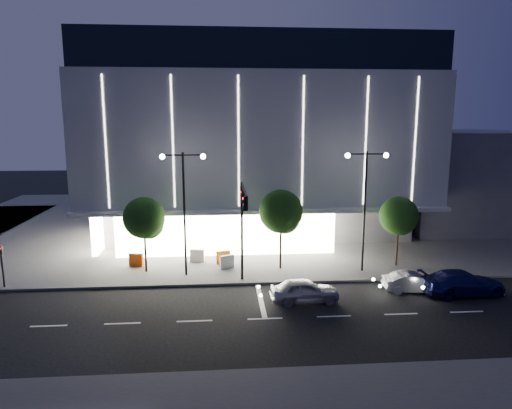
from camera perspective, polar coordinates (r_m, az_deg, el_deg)
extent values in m
plane|color=black|center=(28.12, -3.33, -12.93)|extent=(160.00, 160.00, 0.00)
cube|color=#474747|center=(51.31, 1.68, -2.00)|extent=(70.00, 40.00, 0.15)
cube|color=#4C4C51|center=(50.75, -0.55, 0.09)|extent=(28.00, 21.00, 4.00)
cube|color=#97989D|center=(47.95, -0.40, 8.50)|extent=(30.00, 25.00, 11.00)
cube|color=black|center=(48.22, -0.41, 16.84)|extent=(29.40, 24.50, 3.00)
cube|color=white|center=(37.64, -3.71, -3.63)|extent=(18.00, 0.40, 3.60)
cube|color=white|center=(44.03, -18.02, -2.05)|extent=(0.40, 10.00, 3.60)
cube|color=#97989D|center=(36.36, 1.00, -0.72)|extent=(30.00, 2.00, 0.30)
cube|color=white|center=(35.49, 1.07, 7.80)|extent=(24.00, 0.06, 10.00)
cube|color=#4C4C51|center=(56.72, 23.35, 3.39)|extent=(16.00, 20.00, 10.00)
cylinder|color=black|center=(31.58, -1.77, -3.56)|extent=(0.18, 0.18, 7.00)
cylinder|color=black|center=(28.05, -1.52, 1.95)|extent=(0.14, 5.80, 0.14)
cube|color=black|center=(28.83, -1.59, 0.97)|extent=(0.28, 0.18, 0.85)
cube|color=black|center=(26.47, -1.32, 0.12)|extent=(0.28, 0.18, 0.85)
sphere|color=#FF0C0C|center=(28.78, -1.83, 1.56)|extent=(0.14, 0.14, 0.14)
cylinder|color=black|center=(32.59, -8.93, -1.44)|extent=(0.16, 0.16, 9.00)
cylinder|color=black|center=(32.05, -10.40, 6.09)|extent=(1.40, 0.10, 0.10)
cylinder|color=black|center=(31.94, -7.89, 6.15)|extent=(1.40, 0.10, 0.10)
sphere|color=white|center=(32.14, -11.64, 5.88)|extent=(0.36, 0.36, 0.36)
sphere|color=white|center=(31.92, -6.62, 5.99)|extent=(0.36, 0.36, 0.36)
cylinder|color=black|center=(34.13, 13.40, -1.06)|extent=(0.16, 0.16, 9.00)
cylinder|color=black|center=(33.34, 12.56, 6.17)|extent=(1.40, 0.10, 0.10)
cylinder|color=black|center=(33.78, 14.84, 6.13)|extent=(1.40, 0.10, 0.10)
sphere|color=white|center=(33.15, 11.39, 6.02)|extent=(0.36, 0.36, 0.36)
sphere|color=white|center=(34.02, 15.95, 5.94)|extent=(0.36, 0.36, 0.36)
cylinder|color=black|center=(34.98, -29.12, -6.91)|extent=(0.12, 0.12, 3.00)
cube|color=black|center=(34.67, -29.30, -5.02)|extent=(0.22, 0.16, 0.55)
sphere|color=#FF0C0C|center=(34.54, -29.40, -4.82)|extent=(0.10, 0.10, 0.10)
cylinder|color=black|center=(34.54, -13.67, -5.39)|extent=(0.16, 0.16, 3.78)
sphere|color=black|center=(33.99, -13.83, -1.62)|extent=(3.02, 3.02, 3.02)
sphere|color=black|center=(34.25, -13.25, -2.43)|extent=(2.16, 2.16, 2.16)
sphere|color=black|center=(33.95, -14.27, -2.21)|extent=(1.94, 1.94, 1.94)
cylinder|color=black|center=(34.34, 3.09, -4.95)|extent=(0.16, 0.16, 4.06)
sphere|color=black|center=(33.76, 3.13, -0.87)|extent=(3.25, 3.25, 3.25)
sphere|color=black|center=(34.11, 3.58, -1.75)|extent=(2.32, 2.32, 2.32)
sphere|color=black|center=(33.65, 2.74, -1.51)|extent=(2.09, 2.09, 2.09)
cylinder|color=black|center=(36.66, 17.23, -4.76)|extent=(0.16, 0.16, 3.64)
sphere|color=black|center=(36.15, 17.42, -1.34)|extent=(2.91, 2.91, 2.91)
sphere|color=black|center=(36.55, 17.69, -2.06)|extent=(2.08, 2.08, 2.08)
sphere|color=black|center=(35.98, 17.11, -1.88)|extent=(1.87, 1.87, 1.87)
imported|color=#AAACB2|center=(29.01, 6.08, -10.65)|extent=(4.39, 1.96, 1.47)
imported|color=#ACADB4|center=(32.18, 19.06, -9.19)|extent=(4.01, 1.66, 1.29)
imported|color=#161954|center=(32.86, 24.41, -8.89)|extent=(5.53, 2.46, 1.58)
cube|color=#F3520D|center=(36.30, -14.76, -6.70)|extent=(1.13, 0.52, 1.00)
cube|color=white|center=(36.47, -7.37, -6.36)|extent=(1.12, 0.37, 1.00)
cube|color=#DB5E0C|center=(35.89, -4.11, -6.58)|extent=(1.13, 0.53, 1.00)
cube|color=white|center=(34.74, -3.66, -7.15)|extent=(1.11, 0.67, 1.00)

